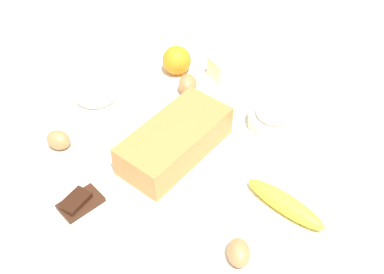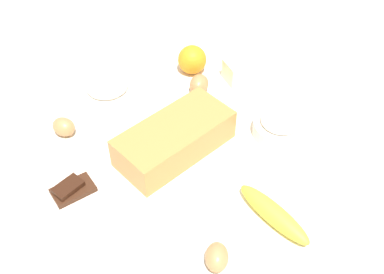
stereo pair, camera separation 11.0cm
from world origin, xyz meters
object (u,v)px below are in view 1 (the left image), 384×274
(egg_near_butter, at_px, (239,253))
(egg_loose, at_px, (188,84))
(loaf_pan, at_px, (175,140))
(sugar_bowl, at_px, (274,117))
(orange_fruit, at_px, (177,60))
(banana, at_px, (285,204))
(flour_bowl, at_px, (97,98))
(chocolate_plate, at_px, (81,205))
(butter_block, at_px, (227,66))
(egg_beside_bowl, at_px, (58,140))

(egg_near_butter, relative_size, egg_loose, 0.95)
(loaf_pan, height_order, sugar_bowl, loaf_pan)
(orange_fruit, distance_m, egg_near_butter, 0.61)
(banana, bearing_deg, flour_bowl, -79.20)
(egg_near_butter, xyz_separation_m, chocolate_plate, (0.16, -0.31, -0.01))
(loaf_pan, distance_m, butter_block, 0.33)
(banana, height_order, egg_near_butter, egg_near_butter)
(sugar_bowl, height_order, egg_near_butter, sugar_bowl)
(flour_bowl, distance_m, butter_block, 0.37)
(flour_bowl, relative_size, butter_block, 1.51)
(butter_block, distance_m, egg_beside_bowl, 0.50)
(banana, relative_size, butter_block, 2.11)
(flour_bowl, distance_m, egg_near_butter, 0.56)
(egg_loose, bearing_deg, egg_beside_bowl, -8.39)
(sugar_bowl, height_order, butter_block, sugar_bowl)
(flour_bowl, xyz_separation_m, chocolate_plate, (0.21, 0.25, -0.02))
(loaf_pan, height_order, butter_block, loaf_pan)
(loaf_pan, relative_size, egg_beside_bowl, 5.01)
(flour_bowl, bearing_deg, sugar_bowl, 128.67)
(butter_block, bearing_deg, flour_bowl, -20.73)
(loaf_pan, distance_m, egg_beside_bowl, 0.28)
(egg_near_butter, bearing_deg, sugar_bowl, -149.47)
(flour_bowl, relative_size, egg_loose, 2.10)
(chocolate_plate, bearing_deg, banana, 136.88)
(sugar_bowl, distance_m, egg_beside_bowl, 0.53)
(flour_bowl, distance_m, egg_loose, 0.24)
(egg_near_butter, bearing_deg, egg_beside_bowl, -79.18)
(flour_bowl, xyz_separation_m, sugar_bowl, (-0.28, 0.36, -0.00))
(sugar_bowl, xyz_separation_m, banana, (0.18, 0.19, -0.01))
(egg_loose, bearing_deg, sugar_bowl, 105.66)
(flour_bowl, xyz_separation_m, egg_beside_bowl, (0.15, 0.06, -0.01))
(banana, xyz_separation_m, egg_beside_bowl, (0.25, -0.48, 0.00))
(loaf_pan, bearing_deg, egg_loose, -148.07)
(sugar_bowl, xyz_separation_m, egg_near_butter, (0.34, 0.20, -0.01))
(butter_block, bearing_deg, sugar_bowl, 74.99)
(chocolate_plate, bearing_deg, egg_near_butter, 116.92)
(orange_fruit, height_order, chocolate_plate, orange_fruit)
(egg_loose, bearing_deg, flour_bowl, -27.18)
(egg_beside_bowl, relative_size, chocolate_plate, 0.46)
(flour_bowl, height_order, banana, flour_bowl)
(loaf_pan, height_order, flour_bowl, loaf_pan)
(sugar_bowl, bearing_deg, egg_loose, -74.34)
(sugar_bowl, bearing_deg, chocolate_plate, -12.56)
(butter_block, xyz_separation_m, egg_near_butter, (0.40, 0.43, -0.01))
(banana, height_order, chocolate_plate, banana)
(orange_fruit, bearing_deg, egg_loose, 67.06)
(egg_near_butter, height_order, egg_beside_bowl, egg_beside_bowl)
(butter_block, bearing_deg, egg_near_butter, 46.77)
(egg_near_butter, distance_m, egg_beside_bowl, 0.51)
(loaf_pan, relative_size, egg_near_butter, 4.81)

